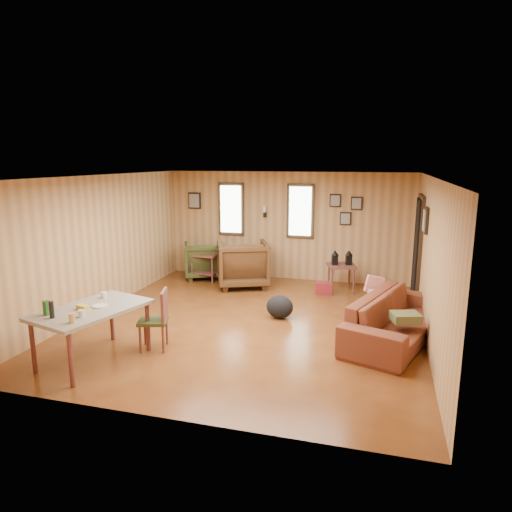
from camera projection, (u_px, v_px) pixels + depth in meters
The scene contains 11 objects.
room at pixel (264, 249), 7.57m from camera, with size 5.54×6.04×2.44m.
sofa at pixel (397, 311), 6.77m from camera, with size 2.33×0.68×0.91m, color brown.
recliner_brown at pixel (243, 262), 9.68m from camera, with size 1.04×0.97×1.07m, color #472C15.
recliner_green at pixel (204, 258), 10.41m from camera, with size 0.87×0.81×0.90m, color #363C1B.
end_table at pixel (206, 262), 10.15m from camera, with size 0.64×0.59×0.76m.
side_table at pixel (342, 263), 9.27m from camera, with size 0.67×0.67×0.87m.
cooler at pixel (324, 288), 9.19m from camera, with size 0.36×0.28×0.24m.
backpack at pixel (280, 307), 7.77m from camera, with size 0.54×0.47×0.40m.
sofa_pillows at pixel (390, 302), 7.06m from camera, with size 0.87×1.66×0.34m.
dining_table at pixel (91, 313), 6.01m from camera, with size 1.24×1.64×0.96m.
dining_chair at pixel (158, 316), 6.45m from camera, with size 0.49×0.49×0.87m.
Camera 1 is at (2.03, -6.91, 2.66)m, focal length 32.00 mm.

